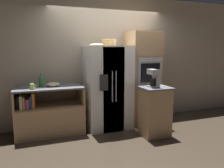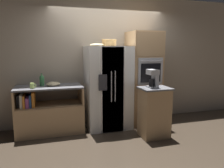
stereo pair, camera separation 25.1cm
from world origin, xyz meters
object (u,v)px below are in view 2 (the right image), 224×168
(wall_oven, at_px, (143,78))
(mug, at_px, (32,86))
(refrigerator, at_px, (108,87))
(mixing_bowl, at_px, (53,84))
(coffee_maker, at_px, (153,78))
(fruit_bowl, at_px, (97,45))
(bottle_tall, at_px, (42,80))
(wicker_basket, at_px, (109,43))

(wall_oven, xyz_separation_m, mug, (-2.31, -0.16, -0.03))
(refrigerator, xyz_separation_m, wall_oven, (0.82, 0.04, 0.16))
(wall_oven, distance_m, mug, 2.31)
(wall_oven, bearing_deg, mixing_bowl, 178.87)
(wall_oven, bearing_deg, coffee_maker, -101.85)
(wall_oven, bearing_deg, fruit_bowl, 179.08)
(bottle_tall, bearing_deg, wicker_basket, -3.72)
(refrigerator, distance_m, bottle_tall, 1.34)
(refrigerator, bearing_deg, fruit_bowl, 163.40)
(wall_oven, xyz_separation_m, fruit_bowl, (-1.03, 0.02, 0.72))
(mixing_bowl, bearing_deg, wall_oven, -1.13)
(mixing_bowl, bearing_deg, mug, -152.76)
(wicker_basket, height_order, coffee_maker, wicker_basket)
(mixing_bowl, height_order, coffee_maker, coffee_maker)
(wicker_basket, xyz_separation_m, mixing_bowl, (-1.15, 0.03, -0.81))
(wall_oven, distance_m, coffee_maker, 0.83)
(refrigerator, height_order, mixing_bowl, refrigerator)
(fruit_bowl, bearing_deg, coffee_maker, -43.42)
(coffee_maker, bearing_deg, mixing_bowl, 154.55)
(fruit_bowl, bearing_deg, mixing_bowl, 178.63)
(wall_oven, height_order, coffee_maker, wall_oven)
(refrigerator, xyz_separation_m, coffee_maker, (0.66, -0.76, 0.28))
(wicker_basket, bearing_deg, wall_oven, -0.85)
(mug, relative_size, mixing_bowl, 0.42)
(refrigerator, height_order, bottle_tall, refrigerator)
(refrigerator, relative_size, wicker_basket, 5.52)
(fruit_bowl, height_order, coffee_maker, fruit_bowl)
(wall_oven, xyz_separation_m, mixing_bowl, (-1.93, 0.04, -0.04))
(mixing_bowl, bearing_deg, coffee_maker, -25.45)
(bottle_tall, height_order, mug, bottle_tall)
(refrigerator, distance_m, wall_oven, 0.84)
(refrigerator, distance_m, coffee_maker, 1.04)
(refrigerator, xyz_separation_m, mixing_bowl, (-1.10, 0.08, 0.12))
(mixing_bowl, bearing_deg, fruit_bowl, -1.37)
(refrigerator, bearing_deg, wicker_basket, 51.40)
(wicker_basket, distance_m, coffee_maker, 1.20)
(refrigerator, height_order, wicker_basket, wicker_basket)
(wicker_basket, height_order, mug, wicker_basket)
(bottle_tall, relative_size, coffee_maker, 0.73)
(coffee_maker, bearing_deg, refrigerator, 131.02)
(refrigerator, bearing_deg, bottle_tall, 173.71)
(coffee_maker, bearing_deg, wall_oven, 78.15)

